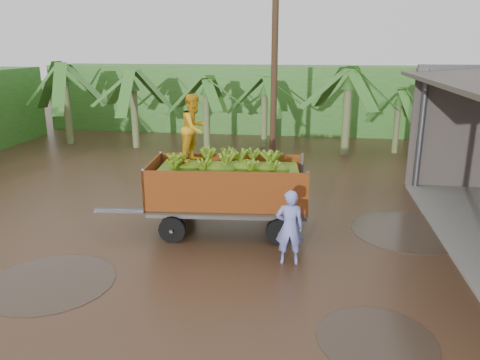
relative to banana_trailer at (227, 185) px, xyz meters
name	(u,v)px	position (x,y,z in m)	size (l,w,h in m)	color
ground	(236,246)	(0.40, -1.01, -1.24)	(100.00, 100.00, 0.00)	black
hedge_north	(246,98)	(-1.60, 14.99, 0.56)	(22.00, 3.00, 3.60)	#2D661E
banana_trailer	(227,185)	(0.00, 0.00, 0.00)	(5.62, 2.29, 3.55)	#A24A17
man_blue	(290,227)	(1.71, -1.70, -0.39)	(0.62, 0.41, 1.71)	#7682D8
utility_pole	(274,73)	(0.68, 6.21, 2.48)	(1.20, 0.24, 7.33)	#47301E
banana_plants	(127,124)	(-4.85, 5.54, 0.57)	(25.07, 20.61, 3.93)	#2D661E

